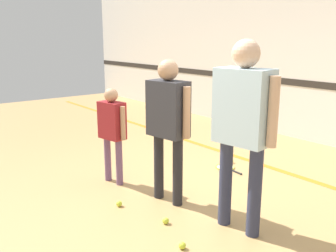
% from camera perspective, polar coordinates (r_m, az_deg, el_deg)
% --- Properties ---
extents(ground_plane, '(16.00, 16.00, 0.00)m').
position_cam_1_polar(ground_plane, '(4.37, 1.39, -11.38)').
color(ground_plane, tan).
extents(floor_stripe, '(14.40, 0.10, 0.01)m').
position_cam_1_polar(floor_stripe, '(5.58, 15.70, -6.20)').
color(floor_stripe, orange).
rests_on(floor_stripe, ground_plane).
extents(person_instructor, '(0.60, 0.31, 1.60)m').
position_cam_1_polar(person_instructor, '(4.07, -0.00, 1.50)').
color(person_instructor, '#232328').
rests_on(person_instructor, ground_plane).
extents(person_student_left, '(0.46, 0.25, 1.22)m').
position_cam_1_polar(person_student_left, '(4.72, -8.51, 0.11)').
color(person_student_left, '#6B4C70').
rests_on(person_student_left, ground_plane).
extents(person_student_right, '(0.69, 0.34, 1.82)m').
position_cam_1_polar(person_student_right, '(3.48, 11.36, 1.40)').
color(person_student_right, '#2D334C').
rests_on(person_student_right, ground_plane).
extents(racket_spare_on_floor, '(0.49, 0.30, 0.03)m').
position_cam_1_polar(racket_spare_on_floor, '(5.44, 8.81, -6.28)').
color(racket_spare_on_floor, '#C6D838').
rests_on(racket_spare_on_floor, ground_plane).
extents(tennis_ball_near_instructor, '(0.07, 0.07, 0.07)m').
position_cam_1_polar(tennis_ball_near_instructor, '(4.26, -7.46, -11.65)').
color(tennis_ball_near_instructor, '#CCE038').
rests_on(tennis_ball_near_instructor, ground_plane).
extents(tennis_ball_by_spare_racket, '(0.07, 0.07, 0.07)m').
position_cam_1_polar(tennis_ball_by_spare_racket, '(5.67, 9.61, -5.25)').
color(tennis_ball_by_spare_racket, '#CCE038').
rests_on(tennis_ball_by_spare_racket, ground_plane).
extents(tennis_ball_stray_left, '(0.07, 0.07, 0.07)m').
position_cam_1_polar(tennis_ball_stray_left, '(3.48, 2.18, -17.73)').
color(tennis_ball_stray_left, '#CCE038').
rests_on(tennis_ball_stray_left, ground_plane).
extents(tennis_ball_stray_right, '(0.07, 0.07, 0.07)m').
position_cam_1_polar(tennis_ball_stray_right, '(3.88, -0.36, -14.24)').
color(tennis_ball_stray_right, '#CCE038').
rests_on(tennis_ball_stray_right, ground_plane).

